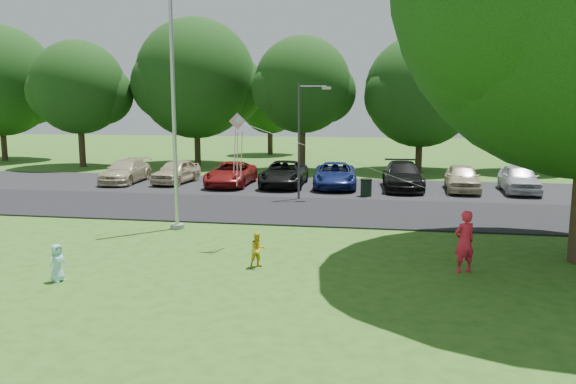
% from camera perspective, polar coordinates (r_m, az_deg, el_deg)
% --- Properties ---
extents(ground, '(120.00, 120.00, 0.00)m').
position_cam_1_polar(ground, '(14.93, -5.34, -8.41)').
color(ground, '#2C5D18').
rests_on(ground, ground).
extents(park_road, '(60.00, 6.00, 0.06)m').
position_cam_1_polar(park_road, '(23.47, 0.36, -1.84)').
color(park_road, black).
rests_on(park_road, ground).
extents(parking_strip, '(42.00, 7.00, 0.06)m').
position_cam_1_polar(parking_strip, '(29.81, 2.39, 0.49)').
color(parking_strip, black).
rests_on(parking_strip, ground).
extents(flagpole, '(0.50, 0.50, 10.00)m').
position_cam_1_polar(flagpole, '(20.09, -11.53, 8.01)').
color(flagpole, '#B7BABF').
rests_on(flagpole, ground).
extents(street_lamp, '(1.48, 0.47, 5.32)m').
position_cam_1_polar(street_lamp, '(25.72, 1.59, 6.22)').
color(street_lamp, '#3F3F44').
rests_on(street_lamp, ground).
extents(trash_can, '(0.56, 0.56, 0.89)m').
position_cam_1_polar(trash_can, '(26.95, 7.94, 0.39)').
color(trash_can, black).
rests_on(trash_can, ground).
extents(tree_row, '(64.35, 11.94, 10.88)m').
position_cam_1_polar(tree_row, '(38.05, 6.59, 10.87)').
color(tree_row, '#332316').
rests_on(tree_row, ground).
extents(horizon_trees, '(77.46, 7.20, 7.02)m').
position_cam_1_polar(horizon_trees, '(47.62, 10.23, 8.72)').
color(horizon_trees, '#332316').
rests_on(horizon_trees, ground).
extents(parked_cars, '(22.70, 4.98, 1.40)m').
position_cam_1_polar(parked_cars, '(29.59, 2.62, 1.78)').
color(parked_cars, '#C6B793').
rests_on(parked_cars, ground).
extents(woman, '(0.73, 0.64, 1.67)m').
position_cam_1_polar(woman, '(15.60, 17.48, -4.84)').
color(woman, '#F9213D').
rests_on(woman, ground).
extents(child_yellow, '(0.61, 0.59, 0.98)m').
position_cam_1_polar(child_yellow, '(15.44, -3.07, -5.88)').
color(child_yellow, yellow).
rests_on(child_yellow, ground).
extents(child_blue, '(0.46, 0.55, 0.97)m').
position_cam_1_polar(child_blue, '(15.38, -22.39, -6.67)').
color(child_blue, '#A2E4F8').
rests_on(child_blue, ground).
extents(kite, '(6.82, 1.81, 2.28)m').
position_cam_1_polar(kite, '(17.08, -4.44, 5.46)').
color(kite, pink).
rests_on(kite, ground).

